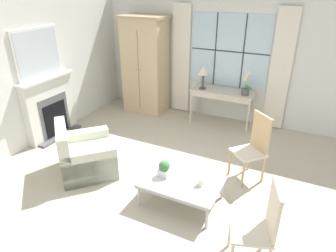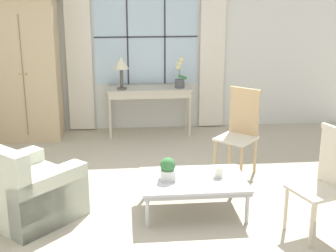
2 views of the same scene
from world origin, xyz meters
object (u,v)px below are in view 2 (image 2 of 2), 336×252
at_px(side_chair_wooden, 240,126).
at_px(accent_chair_wooden, 326,176).
at_px(potted_plant_small, 168,169).
at_px(potted_orchid, 180,76).
at_px(coffee_table, 193,182).
at_px(table_lamp, 121,65).
at_px(armoire, 27,68).
at_px(armchair_upholstered, 26,192).
at_px(console_table, 149,93).
at_px(pillar_candle, 219,173).

bearing_deg(side_chair_wooden, accent_chair_wooden, -75.68).
distance_m(side_chair_wooden, potted_plant_small, 1.51).
bearing_deg(potted_orchid, potted_plant_small, -99.26).
relative_size(side_chair_wooden, coffee_table, 0.98).
distance_m(table_lamp, accent_chair_wooden, 3.95).
height_order(table_lamp, side_chair_wooden, table_lamp).
bearing_deg(armoire, accent_chair_wooden, -45.18).
relative_size(table_lamp, side_chair_wooden, 0.47).
xyz_separation_m(armoire, armchair_upholstered, (0.45, -2.83, -0.84)).
bearing_deg(console_table, side_chair_wooden, -59.21).
relative_size(armoire, table_lamp, 4.34).
height_order(armoire, pillar_candle, armoire).
relative_size(table_lamp, pillar_candle, 4.21).
height_order(potted_orchid, side_chair_wooden, potted_orchid).
bearing_deg(side_chair_wooden, armoire, 149.43).
xyz_separation_m(side_chair_wooden, accent_chair_wooden, (0.43, -1.67, -0.02)).
distance_m(console_table, table_lamp, 0.65).
relative_size(accent_chair_wooden, coffee_table, 0.95).
height_order(armoire, coffee_table, armoire).
distance_m(coffee_table, pillar_candle, 0.29).
xyz_separation_m(coffee_table, pillar_candle, (0.28, 0.02, 0.09)).
bearing_deg(coffee_table, console_table, 96.04).
height_order(table_lamp, accent_chair_wooden, table_lamp).
distance_m(armoire, coffee_table, 3.68).
bearing_deg(table_lamp, pillar_candle, -69.77).
bearing_deg(potted_orchid, side_chair_wooden, -71.60).
relative_size(armchair_upholstered, side_chair_wooden, 1.14).
relative_size(console_table, potted_orchid, 2.72).
xyz_separation_m(armoire, side_chair_wooden, (2.98, -1.76, -0.51)).
relative_size(potted_orchid, side_chair_wooden, 0.46).
bearing_deg(potted_plant_small, potted_orchid, 80.74).
bearing_deg(armoire, pillar_candle, -48.56).
bearing_deg(potted_plant_small, armoire, 124.31).
bearing_deg(potted_orchid, table_lamp, -178.48).
height_order(armoire, table_lamp, armoire).
bearing_deg(console_table, coffee_table, -83.96).
height_order(side_chair_wooden, pillar_candle, side_chair_wooden).
distance_m(armoire, armchair_upholstered, 2.99).
xyz_separation_m(potted_orchid, pillar_candle, (0.09, -2.81, -0.54)).
distance_m(armoire, side_chair_wooden, 3.50).
bearing_deg(potted_orchid, armchair_upholstered, -124.59).
bearing_deg(potted_plant_small, console_table, 90.61).
distance_m(armoire, potted_orchid, 2.40).
xyz_separation_m(armchair_upholstered, potted_plant_small, (1.48, -0.01, 0.20)).
xyz_separation_m(console_table, pillar_candle, (0.58, -2.86, -0.26)).
bearing_deg(pillar_candle, potted_plant_small, -178.03).
relative_size(armoire, potted_orchid, 4.47).
distance_m(armoire, console_table, 1.96).
distance_m(armchair_upholstered, coffee_table, 1.76).
distance_m(console_table, coffee_table, 2.92).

